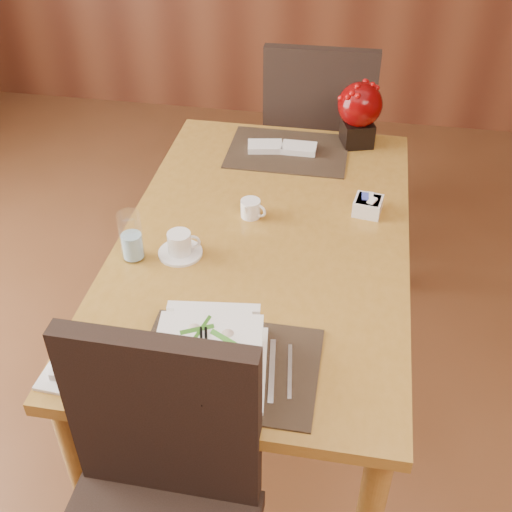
% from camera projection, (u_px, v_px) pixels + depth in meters
% --- Properties ---
extents(dining_table, '(0.90, 1.50, 0.75)m').
position_uv_depth(dining_table, '(264.00, 261.00, 2.08)').
color(dining_table, '#AA7A2F').
rests_on(dining_table, ground).
extents(placemat_near, '(0.45, 0.33, 0.01)m').
position_uv_depth(placemat_near, '(228.00, 366.00, 1.59)').
color(placemat_near, black).
rests_on(placemat_near, dining_table).
extents(placemat_far, '(0.45, 0.33, 0.01)m').
position_uv_depth(placemat_far, '(288.00, 151.00, 2.44)').
color(placemat_far, black).
rests_on(placemat_far, dining_table).
extents(soup_setting, '(0.31, 0.31, 0.11)m').
position_uv_depth(soup_setting, '(210.00, 355.00, 1.55)').
color(soup_setting, white).
rests_on(soup_setting, dining_table).
extents(coffee_cup, '(0.13, 0.13, 0.08)m').
position_uv_depth(coffee_cup, '(180.00, 245.00, 1.93)').
color(coffee_cup, white).
rests_on(coffee_cup, dining_table).
extents(water_glass, '(0.09, 0.09, 0.16)m').
position_uv_depth(water_glass, '(131.00, 237.00, 1.89)').
color(water_glass, silver).
rests_on(water_glass, dining_table).
extents(creamer_jug, '(0.11, 0.11, 0.06)m').
position_uv_depth(creamer_jug, '(251.00, 208.00, 2.09)').
color(creamer_jug, white).
rests_on(creamer_jug, dining_table).
extents(sugar_caddy, '(0.10, 0.10, 0.05)m').
position_uv_depth(sugar_caddy, '(368.00, 206.00, 2.11)').
color(sugar_caddy, white).
rests_on(sugar_caddy, dining_table).
extents(berry_decor, '(0.17, 0.17, 0.25)m').
position_uv_depth(berry_decor, '(359.00, 110.00, 2.41)').
color(berry_decor, black).
rests_on(berry_decor, dining_table).
extents(napkins_far, '(0.26, 0.11, 0.02)m').
position_uv_depth(napkins_far, '(284.00, 147.00, 2.43)').
color(napkins_far, white).
rests_on(napkins_far, dining_table).
extents(bread_plate, '(0.15, 0.15, 0.01)m').
position_uv_depth(bread_plate, '(73.00, 372.00, 1.57)').
color(bread_plate, white).
rests_on(bread_plate, dining_table).
extents(far_chair, '(0.49, 0.50, 1.04)m').
position_uv_depth(far_chair, '(318.00, 137.00, 2.88)').
color(far_chair, black).
rests_on(far_chair, ground).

